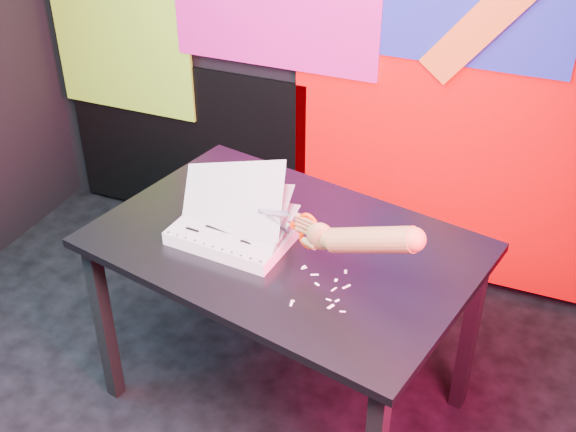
% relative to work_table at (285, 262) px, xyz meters
% --- Properties ---
extents(room, '(3.01, 3.01, 2.71)m').
position_rel_work_table_xyz_m(room, '(-0.20, -0.49, 0.69)').
color(room, black).
rests_on(room, ground).
extents(backdrop, '(2.88, 0.05, 2.08)m').
position_rel_work_table_xyz_m(backdrop, '(-0.14, 0.97, 0.29)').
color(backdrop, '#F40005').
rests_on(backdrop, ground).
extents(work_table, '(1.40, 1.08, 0.75)m').
position_rel_work_table_xyz_m(work_table, '(0.00, 0.00, 0.00)').
color(work_table, black).
rests_on(work_table, ground).
extents(printout_stack, '(0.43, 0.32, 0.29)m').
position_rel_work_table_xyz_m(printout_stack, '(-0.17, -0.04, 0.11)').
color(printout_stack, silver).
rests_on(printout_stack, work_table).
extents(scissors, '(0.23, 0.06, 0.13)m').
position_rel_work_table_xyz_m(scissors, '(0.10, -0.09, 0.22)').
color(scissors, silver).
rests_on(scissors, printout_stack).
extents(hand_forearm, '(0.42, 0.15, 0.20)m').
position_rel_work_table_xyz_m(hand_forearm, '(0.31, -0.14, 0.27)').
color(hand_forearm, brown).
rests_on(hand_forearm, work_table).
extents(paper_clippings, '(0.20, 0.23, 0.00)m').
position_rel_work_table_xyz_m(paper_clippings, '(0.21, -0.18, 0.09)').
color(paper_clippings, silver).
rests_on(paper_clippings, work_table).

